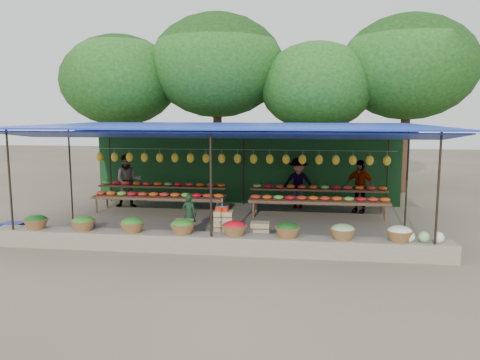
# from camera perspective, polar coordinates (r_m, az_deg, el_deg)

# --- Properties ---
(ground) EXTENTS (60.00, 60.00, 0.00)m
(ground) POSITION_cam_1_polar(r_m,az_deg,el_deg) (13.45, -1.11, -5.36)
(ground) COLOR brown
(ground) RESTS_ON ground
(stone_curb) EXTENTS (10.60, 0.55, 0.40)m
(stone_curb) POSITION_cam_1_polar(r_m,az_deg,el_deg) (10.78, -3.34, -7.71)
(stone_curb) COLOR #6E6858
(stone_curb) RESTS_ON ground
(stall_canopy) EXTENTS (10.80, 6.60, 2.82)m
(stall_canopy) POSITION_cam_1_polar(r_m,az_deg,el_deg) (13.15, -1.10, 6.11)
(stall_canopy) COLOR black
(stall_canopy) RESTS_ON ground
(produce_baskets) EXTENTS (8.98, 0.58, 0.34)m
(produce_baskets) POSITION_cam_1_polar(r_m,az_deg,el_deg) (10.70, -3.89, -5.81)
(produce_baskets) COLOR brown
(produce_baskets) RESTS_ON stone_curb
(netting_backdrop) EXTENTS (10.60, 0.06, 2.50)m
(netting_backdrop) POSITION_cam_1_polar(r_m,az_deg,el_deg) (16.31, 0.54, 1.49)
(netting_backdrop) COLOR #1C4F23
(netting_backdrop) RESTS_ON ground
(tree_row) EXTENTS (16.51, 5.50, 7.12)m
(tree_row) POSITION_cam_1_polar(r_m,az_deg,el_deg) (19.13, 3.20, 12.82)
(tree_row) COLOR #3A2215
(tree_row) RESTS_ON ground
(fruit_table_left) EXTENTS (4.21, 0.95, 0.93)m
(fruit_table_left) POSITION_cam_1_polar(r_m,az_deg,el_deg) (15.17, -9.69, -1.58)
(fruit_table_left) COLOR #4A2D1D
(fruit_table_left) RESTS_ON ground
(fruit_table_right) EXTENTS (4.21, 0.95, 0.93)m
(fruit_table_right) POSITION_cam_1_polar(r_m,az_deg,el_deg) (14.51, 9.54, -2.02)
(fruit_table_right) COLOR #4A2D1D
(fruit_table_right) RESTS_ON ground
(crate_counter) EXTENTS (2.36, 0.35, 0.77)m
(crate_counter) POSITION_cam_1_polar(r_m,az_deg,el_deg) (11.58, -2.14, -6.01)
(crate_counter) COLOR #A08D5B
(crate_counter) RESTS_ON ground
(weighing_scale) EXTENTS (0.31, 0.31, 0.33)m
(weighing_scale) POSITION_cam_1_polar(r_m,az_deg,el_deg) (11.46, -2.18, -3.40)
(weighing_scale) COLOR red
(weighing_scale) RESTS_ON crate_counter
(vendor_seated) EXTENTS (0.44, 0.33, 1.08)m
(vendor_seated) POSITION_cam_1_polar(r_m,az_deg,el_deg) (12.25, -6.21, -4.17)
(vendor_seated) COLOR #16321B
(vendor_seated) RESTS_ON ground
(customer_left) EXTENTS (1.02, 0.89, 1.78)m
(customer_left) POSITION_cam_1_polar(r_m,az_deg,el_deg) (16.11, -13.46, -0.10)
(customer_left) COLOR slate
(customer_left) RESTS_ON ground
(customer_mid) EXTENTS (1.12, 0.69, 1.68)m
(customer_mid) POSITION_cam_1_polar(r_m,az_deg,el_deg) (15.65, 7.12, -0.36)
(customer_mid) COLOR slate
(customer_mid) RESTS_ON ground
(customer_right) EXTENTS (1.06, 0.84, 1.68)m
(customer_right) POSITION_cam_1_polar(r_m,az_deg,el_deg) (15.31, 14.37, -0.75)
(customer_right) COLOR slate
(customer_right) RESTS_ON ground
(blue_crate_front) EXTENTS (0.54, 0.40, 0.32)m
(blue_crate_front) POSITION_cam_1_polar(r_m,az_deg,el_deg) (13.61, -25.88, -5.34)
(blue_crate_front) COLOR navy
(blue_crate_front) RESTS_ON ground
(blue_crate_back) EXTENTS (0.54, 0.45, 0.28)m
(blue_crate_back) POSITION_cam_1_polar(r_m,az_deg,el_deg) (13.41, -18.33, -5.20)
(blue_crate_back) COLOR navy
(blue_crate_back) RESTS_ON ground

